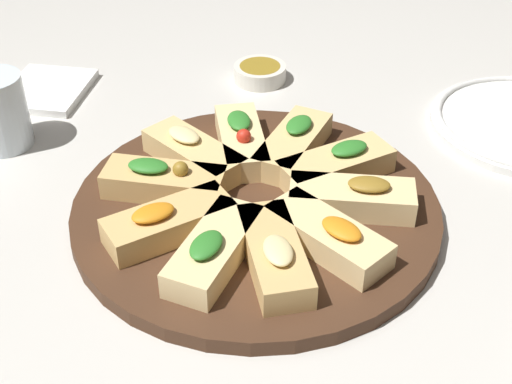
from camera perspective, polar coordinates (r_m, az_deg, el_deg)
The scene contains 14 objects.
ground_plane at distance 0.79m, azimuth 0.00°, elevation -1.88°, with size 3.00×3.00×0.00m, color beige.
serving_board at distance 0.78m, azimuth 0.00°, elevation -1.37°, with size 0.40×0.40×0.02m, color #422819.
focaccia_slice_0 at distance 0.81m, azimuth 6.46°, elevation 2.14°, with size 0.09×0.14×0.04m.
focaccia_slice_1 at distance 0.85m, azimuth 3.01°, elevation 3.85°, with size 0.14×0.12×0.04m.
focaccia_slice_2 at distance 0.85m, azimuth -1.03°, elevation 4.19°, with size 0.13×0.05×0.04m.
focaccia_slice_3 at distance 0.83m, azimuth -5.02°, elevation 3.11°, with size 0.14×0.12×0.04m.
focaccia_slice_4 at distance 0.79m, azimuth -7.40°, elevation 0.90°, with size 0.09×0.14×0.04m.
focaccia_slice_5 at distance 0.73m, azimuth -7.01°, elevation -2.41°, with size 0.09×0.14×0.04m.
focaccia_slice_6 at distance 0.69m, azimuth -3.37°, elevation -4.62°, with size 0.14×0.11×0.04m.
focaccia_slice_7 at distance 0.69m, azimuth 1.75°, elevation -4.97°, with size 0.13×0.05×0.04m.
focaccia_slice_8 at distance 0.71m, azimuth 5.80°, elevation -3.51°, with size 0.14×0.12×0.04m.
focaccia_slice_9 at distance 0.77m, azimuth 7.75°, elevation -0.42°, with size 0.08×0.14×0.04m.
napkin_stack at distance 1.06m, azimuth -16.38°, elevation 7.84°, with size 0.13×0.11×0.01m, color white.
dipping_bowl at distance 1.05m, azimuth 0.32°, elevation 9.54°, with size 0.08×0.08×0.02m.
Camera 1 is at (0.61, -0.11, 0.49)m, focal length 50.00 mm.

